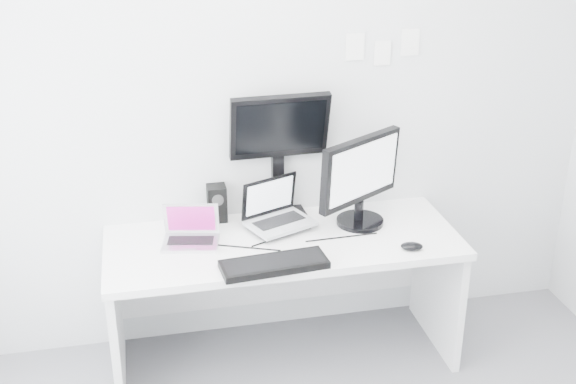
{
  "coord_description": "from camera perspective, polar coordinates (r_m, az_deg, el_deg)",
  "views": [
    {
      "loc": [
        -0.67,
        -2.01,
        2.46
      ],
      "look_at": [
        0.02,
        1.23,
        1.0
      ],
      "focal_mm": 45.93,
      "sensor_mm": 36.0,
      "label": 1
    }
  ],
  "objects": [
    {
      "name": "rear_monitor",
      "position": [
        3.89,
        -0.72,
        3.01
      ],
      "size": [
        0.53,
        0.21,
        0.71
      ],
      "primitive_type": "cube",
      "rotation": [
        0.0,
        0.0,
        0.04
      ],
      "color": "black",
      "rests_on": "desk"
    },
    {
      "name": "keyboard",
      "position": [
        3.49,
        -1.08,
        -5.62
      ],
      "size": [
        0.52,
        0.22,
        0.03
      ],
      "primitive_type": "cube",
      "rotation": [
        0.0,
        0.0,
        0.09
      ],
      "color": "black",
      "rests_on": "desk"
    },
    {
      "name": "speaker",
      "position": [
        3.93,
        -5.52,
        -0.87
      ],
      "size": [
        0.11,
        0.11,
        0.2
      ],
      "primitive_type": "cube",
      "rotation": [
        0.0,
        0.0,
        0.15
      ],
      "color": "black",
      "rests_on": "desk"
    },
    {
      "name": "wall_note_2",
      "position": [
        3.97,
        9.44,
        11.37
      ],
      "size": [
        0.1,
        0.0,
        0.14
      ],
      "primitive_type": "cube",
      "color": "white",
      "rests_on": "back_wall"
    },
    {
      "name": "wall_note_0",
      "position": [
        3.87,
        5.2,
        11.13
      ],
      "size": [
        0.1,
        0.0,
        0.14
      ],
      "primitive_type": "cube",
      "color": "white",
      "rests_on": "back_wall"
    },
    {
      "name": "macbook",
      "position": [
        3.69,
        -7.63,
        -2.64
      ],
      "size": [
        0.31,
        0.26,
        0.21
      ],
      "primitive_type": "cube",
      "rotation": [
        0.0,
        0.0,
        -0.2
      ],
      "color": "silver",
      "rests_on": "desk"
    },
    {
      "name": "desk",
      "position": [
        3.94,
        -0.35,
        -8.4
      ],
      "size": [
        1.8,
        0.7,
        0.73
      ],
      "primitive_type": "cube",
      "color": "white",
      "rests_on": "ground"
    },
    {
      "name": "dell_laptop",
      "position": [
        3.79,
        -0.6,
        -1.1
      ],
      "size": [
        0.4,
        0.36,
        0.27
      ],
      "primitive_type": "cube",
      "rotation": [
        0.0,
        0.0,
        0.4
      ],
      "color": "#B5B7BD",
      "rests_on": "desk"
    },
    {
      "name": "wall_note_1",
      "position": [
        3.93,
        7.31,
        10.62
      ],
      "size": [
        0.09,
        0.0,
        0.13
      ],
      "primitive_type": "cube",
      "color": "white",
      "rests_on": "back_wall"
    },
    {
      "name": "mouse",
      "position": [
        3.7,
        9.56,
        -4.16
      ],
      "size": [
        0.12,
        0.1,
        0.04
      ],
      "primitive_type": "ellipsoid",
      "rotation": [
        0.0,
        0.0,
        -0.26
      ],
      "color": "black",
      "rests_on": "desk"
    },
    {
      "name": "back_wall",
      "position": [
        3.84,
        -1.46,
        6.95
      ],
      "size": [
        3.6,
        0.0,
        3.6
      ],
      "primitive_type": "plane",
      "rotation": [
        1.57,
        0.0,
        0.0
      ],
      "color": "silver",
      "rests_on": "ground"
    },
    {
      "name": "samsung_monitor",
      "position": [
        3.83,
        5.73,
        0.92
      ],
      "size": [
        0.59,
        0.5,
        0.5
      ],
      "primitive_type": "cube",
      "rotation": [
        0.0,
        0.0,
        0.55
      ],
      "color": "black",
      "rests_on": "desk"
    }
  ]
}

